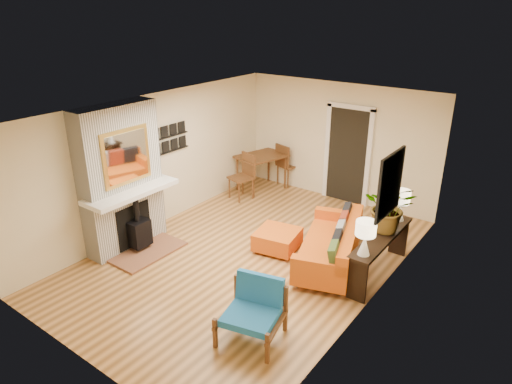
{
  "coord_description": "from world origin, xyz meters",
  "views": [
    {
      "loc": [
        4.25,
        -5.56,
        4.14
      ],
      "look_at": [
        0.0,
        0.2,
        1.15
      ],
      "focal_mm": 32.0,
      "sensor_mm": 36.0,
      "label": 1
    }
  ],
  "objects_px": {
    "ottoman": "(277,239)",
    "lamp_far": "(401,202)",
    "lamp_near": "(365,234)",
    "console_table": "(381,244)",
    "dining_table": "(264,163)",
    "blue_chair": "(254,306)",
    "houseplant": "(390,207)",
    "sofa": "(334,246)"
  },
  "relations": [
    {
      "from": "ottoman",
      "to": "lamp_far",
      "type": "xyz_separation_m",
      "value": [
        1.8,
        0.99,
        0.85
      ]
    },
    {
      "from": "lamp_near",
      "to": "console_table",
      "type": "bearing_deg",
      "value": 90.0
    },
    {
      "from": "dining_table",
      "to": "lamp_near",
      "type": "height_order",
      "value": "lamp_near"
    },
    {
      "from": "blue_chair",
      "to": "dining_table",
      "type": "xyz_separation_m",
      "value": [
        -2.86,
        4.22,
        0.24
      ]
    },
    {
      "from": "lamp_near",
      "to": "houseplant",
      "type": "bearing_deg",
      "value": 90.62
    },
    {
      "from": "ottoman",
      "to": "dining_table",
      "type": "distance_m",
      "value": 2.87
    },
    {
      "from": "ottoman",
      "to": "houseplant",
      "type": "distance_m",
      "value": 2.08
    },
    {
      "from": "dining_table",
      "to": "houseplant",
      "type": "bearing_deg",
      "value": -24.6
    },
    {
      "from": "sofa",
      "to": "lamp_far",
      "type": "bearing_deg",
      "value": 47.42
    },
    {
      "from": "ottoman",
      "to": "lamp_near",
      "type": "height_order",
      "value": "lamp_near"
    },
    {
      "from": "ottoman",
      "to": "lamp_near",
      "type": "relative_size",
      "value": 1.56
    },
    {
      "from": "lamp_near",
      "to": "lamp_far",
      "type": "xyz_separation_m",
      "value": [
        0.0,
        1.42,
        0.0
      ]
    },
    {
      "from": "sofa",
      "to": "lamp_near",
      "type": "xyz_separation_m",
      "value": [
        0.76,
        -0.59,
        0.71
      ]
    },
    {
      "from": "blue_chair",
      "to": "console_table",
      "type": "xyz_separation_m",
      "value": [
        0.78,
        2.34,
        0.14
      ]
    },
    {
      "from": "ottoman",
      "to": "sofa",
      "type": "bearing_deg",
      "value": 8.94
    },
    {
      "from": "sofa",
      "to": "lamp_far",
      "type": "height_order",
      "value": "lamp_far"
    },
    {
      "from": "sofa",
      "to": "lamp_far",
      "type": "xyz_separation_m",
      "value": [
        0.76,
        0.83,
        0.71
      ]
    },
    {
      "from": "sofa",
      "to": "blue_chair",
      "type": "bearing_deg",
      "value": -90.52
    },
    {
      "from": "ottoman",
      "to": "houseplant",
      "type": "relative_size",
      "value": 0.98
    },
    {
      "from": "sofa",
      "to": "ottoman",
      "type": "xyz_separation_m",
      "value": [
        -1.04,
        -0.16,
        -0.14
      ]
    },
    {
      "from": "ottoman",
      "to": "lamp_near",
      "type": "distance_m",
      "value": 2.03
    },
    {
      "from": "sofa",
      "to": "lamp_near",
      "type": "relative_size",
      "value": 4.05
    },
    {
      "from": "sofa",
      "to": "houseplant",
      "type": "relative_size",
      "value": 2.55
    },
    {
      "from": "lamp_near",
      "to": "ottoman",
      "type": "bearing_deg",
      "value": 166.49
    },
    {
      "from": "ottoman",
      "to": "blue_chair",
      "type": "xyz_separation_m",
      "value": [
        1.02,
        -2.06,
        0.22
      ]
    },
    {
      "from": "sofa",
      "to": "console_table",
      "type": "bearing_deg",
      "value": 8.86
    },
    {
      "from": "ottoman",
      "to": "houseplant",
      "type": "bearing_deg",
      "value": 15.36
    },
    {
      "from": "lamp_near",
      "to": "houseplant",
      "type": "distance_m",
      "value": 0.93
    },
    {
      "from": "blue_chair",
      "to": "lamp_near",
      "type": "relative_size",
      "value": 1.72
    },
    {
      "from": "blue_chair",
      "to": "dining_table",
      "type": "bearing_deg",
      "value": 124.17
    },
    {
      "from": "sofa",
      "to": "ottoman",
      "type": "height_order",
      "value": "sofa"
    },
    {
      "from": "sofa",
      "to": "dining_table",
      "type": "xyz_separation_m",
      "value": [
        -2.88,
        1.99,
        0.33
      ]
    },
    {
      "from": "console_table",
      "to": "lamp_near",
      "type": "bearing_deg",
      "value": -90.0
    },
    {
      "from": "sofa",
      "to": "lamp_far",
      "type": "distance_m",
      "value": 1.33
    },
    {
      "from": "blue_chair",
      "to": "lamp_near",
      "type": "xyz_separation_m",
      "value": [
        0.78,
        1.63,
        0.63
      ]
    },
    {
      "from": "dining_table",
      "to": "lamp_far",
      "type": "xyz_separation_m",
      "value": [
        3.64,
        -1.16,
        0.39
      ]
    },
    {
      "from": "dining_table",
      "to": "houseplant",
      "type": "height_order",
      "value": "houseplant"
    },
    {
      "from": "console_table",
      "to": "lamp_far",
      "type": "height_order",
      "value": "lamp_far"
    },
    {
      "from": "dining_table",
      "to": "lamp_far",
      "type": "bearing_deg",
      "value": -17.73
    },
    {
      "from": "dining_table",
      "to": "console_table",
      "type": "height_order",
      "value": "dining_table"
    },
    {
      "from": "blue_chair",
      "to": "lamp_far",
      "type": "relative_size",
      "value": 1.72
    },
    {
      "from": "console_table",
      "to": "dining_table",
      "type": "bearing_deg",
      "value": 152.8
    }
  ]
}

